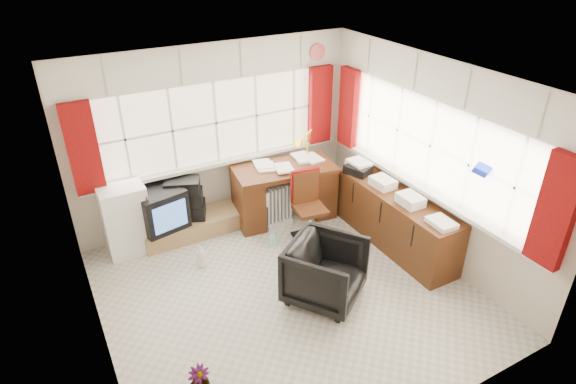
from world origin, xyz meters
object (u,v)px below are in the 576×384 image
object	(u,v)px
office_chair	(325,272)
mini_fridge	(125,217)
crt_tv	(160,208)
radiator	(278,210)
tv_bench	(192,226)
desk_lamp	(308,138)
task_chair	(307,203)
desk	(284,190)
credenza	(394,218)

from	to	relation	value
office_chair	mini_fridge	bearing A→B (deg)	94.55
office_chair	crt_tv	xyz separation A→B (m)	(-1.30, 2.00, 0.15)
radiator	mini_fridge	distance (m)	2.05
crt_tv	radiator	bearing A→B (deg)	-14.17
radiator	tv_bench	bearing A→B (deg)	161.13
desk_lamp	task_chair	xyz separation A→B (m)	(-0.42, -0.72, -0.59)
task_chair	office_chair	bearing A→B (deg)	-111.64
tv_bench	mini_fridge	xyz separation A→B (m)	(-0.85, 0.08, 0.35)
desk	desk_lamp	size ratio (longest dim) A/B	3.52
mini_fridge	radiator	bearing A→B (deg)	-13.28
desk	credenza	distance (m)	1.60
task_chair	radiator	distance (m)	0.54
desk	task_chair	world-z (taller)	task_chair
radiator	mini_fridge	bearing A→B (deg)	166.72
tv_bench	crt_tv	world-z (taller)	crt_tv
task_chair	mini_fridge	xyz separation A→B (m)	(-2.22, 0.88, -0.04)
crt_tv	desk	bearing A→B (deg)	-7.69
task_chair	tv_bench	distance (m)	1.63
radiator	credenza	distance (m)	1.62
credenza	tv_bench	size ratio (longest dim) A/B	1.43
office_chair	credenza	xyz separation A→B (m)	(1.38, 0.48, 0.03)
crt_tv	mini_fridge	xyz separation A→B (m)	(-0.44, 0.08, -0.05)
office_chair	crt_tv	size ratio (longest dim) A/B	1.16
desk	task_chair	xyz separation A→B (m)	(0.04, -0.57, 0.06)
desk	credenza	size ratio (longest dim) A/B	0.74
desk	task_chair	size ratio (longest dim) A/B	1.54
crt_tv	mini_fridge	distance (m)	0.45
office_chair	mini_fridge	world-z (taller)	mini_fridge
desk_lamp	credenza	xyz separation A→B (m)	(0.49, -1.44, -0.72)
desk	mini_fridge	world-z (taller)	mini_fridge
office_chair	crt_tv	world-z (taller)	crt_tv
desk	desk_lamp	bearing A→B (deg)	17.83
desk	tv_bench	bearing A→B (deg)	170.03
desk_lamp	credenza	world-z (taller)	desk_lamp
task_chair	crt_tv	distance (m)	1.94
desk_lamp	tv_bench	distance (m)	2.04
office_chair	mini_fridge	xyz separation A→B (m)	(-1.74, 2.08, 0.11)
desk	radiator	bearing A→B (deg)	-140.88
radiator	tv_bench	world-z (taller)	radiator
task_chair	office_chair	world-z (taller)	task_chair
task_chair	credenza	world-z (taller)	task_chair
office_chair	desk	bearing A→B (deg)	40.86
mini_fridge	desk_lamp	bearing A→B (deg)	-3.55
credenza	mini_fridge	size ratio (longest dim) A/B	2.12
credenza	crt_tv	world-z (taller)	credenza
crt_tv	task_chair	bearing A→B (deg)	-24.33
desk	mini_fridge	xyz separation A→B (m)	(-2.17, 0.31, 0.02)
crt_tv	mini_fridge	world-z (taller)	mini_fridge
desk_lamp	desk	bearing A→B (deg)	-162.17
desk_lamp	office_chair	size ratio (longest dim) A/B	0.53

